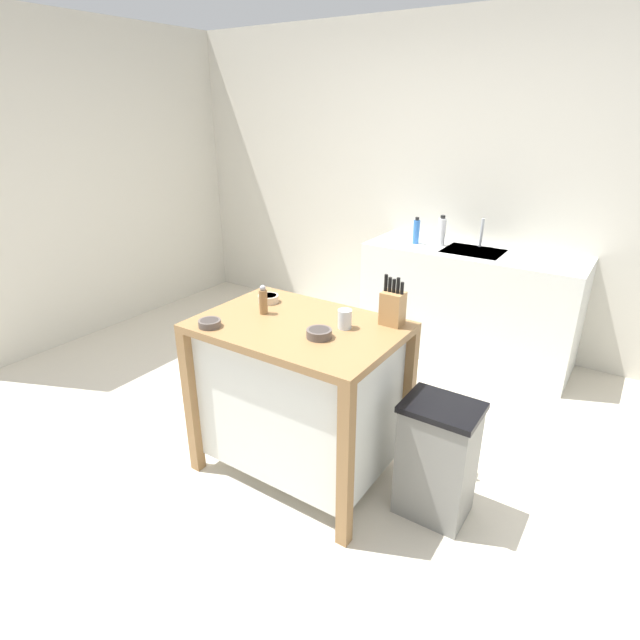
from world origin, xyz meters
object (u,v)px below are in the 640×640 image
drinking_cup (345,319)px  trash_bin (437,460)px  pepper_grinder (263,300)px  sink_faucet (482,233)px  knife_block (393,307)px  bottle_spray_cleaner (416,231)px  kitchen_island (299,391)px  bowl_ceramic_small (268,298)px  bowl_stoneware_deep (210,323)px  bottle_dish_soap (442,231)px  bowl_ceramic_wide (319,333)px

drinking_cup → trash_bin: (0.53, 0.01, -0.63)m
pepper_grinder → sink_faucet: size_ratio=0.72×
knife_block → pepper_grinder: 0.68m
bottle_spray_cleaner → kitchen_island: bearing=-84.6°
bowl_ceramic_small → bowl_stoneware_deep: bearing=-93.7°
bowl_stoneware_deep → drinking_cup: bearing=32.2°
bowl_stoneware_deep → trash_bin: 1.31m
trash_bin → bottle_dish_soap: 2.08m
bowl_ceramic_small → pepper_grinder: size_ratio=0.72×
knife_block → bowl_ceramic_small: knife_block is taller
knife_block → bottle_spray_cleaner: 1.70m
trash_bin → sink_faucet: 2.13m
bowl_ceramic_wide → bowl_ceramic_small: bearing=154.7°
knife_block → bowl_ceramic_wide: 0.41m
trash_bin → kitchen_island: bearing=-172.7°
bowl_ceramic_small → bottle_dish_soap: (0.33, 1.76, 0.08)m
bowl_stoneware_deep → trash_bin: bearing=18.6°
drinking_cup → bottle_spray_cleaner: 1.82m
bowl_ceramic_wide → sink_faucet: 2.14m
bottle_dish_soap → bowl_ceramic_wide: bearing=-85.2°
bowl_ceramic_wide → bowl_stoneware_deep: bearing=-159.8°
bowl_stoneware_deep → bottle_spray_cleaner: (0.17, 2.13, 0.07)m
pepper_grinder → trash_bin: bearing=5.0°
trash_bin → drinking_cup: bearing=-178.7°
bowl_ceramic_wide → drinking_cup: size_ratio=1.27×
bowl_ceramic_wide → bottle_spray_cleaner: (-0.36, 1.94, 0.07)m
kitchen_island → pepper_grinder: (-0.23, 0.01, 0.47)m
knife_block → bowl_ceramic_wide: size_ratio=2.09×
drinking_cup → bottle_dish_soap: size_ratio=0.40×
knife_block → bottle_dish_soap: (-0.39, 1.66, 0.01)m
bottle_spray_cleaner → bowl_ceramic_wide: bearing=-79.6°
kitchen_island → bowl_stoneware_deep: 0.61m
kitchen_island → trash_bin: bearing=7.3°
kitchen_island → trash_bin: 0.78m
bowl_ceramic_small → knife_block: bearing=8.1°
drinking_cup → bottle_dish_soap: bottle_dish_soap is taller
pepper_grinder → bottle_spray_cleaner: size_ratio=0.75×
bowl_stoneware_deep → bottle_dish_soap: size_ratio=0.47×
kitchen_island → bottle_spray_cleaner: bottle_spray_cleaner is taller
bowl_ceramic_small → sink_faucet: (0.60, 1.90, 0.08)m
pepper_grinder → trash_bin: (0.99, 0.09, -0.65)m
trash_bin → bottle_spray_cleaner: size_ratio=2.95×
bowl_ceramic_small → bottle_spray_cleaner: 1.71m
bowl_ceramic_wide → pepper_grinder: pepper_grinder is taller
pepper_grinder → bottle_dish_soap: (0.24, 1.91, 0.03)m
knife_block → bottle_spray_cleaner: (-0.57, 1.60, 0.00)m
bowl_ceramic_small → sink_faucet: bearing=72.4°
bowl_ceramic_small → pepper_grinder: bearing=-59.5°
bowl_ceramic_wide → bottle_dish_soap: size_ratio=0.51×
sink_faucet → bottle_dish_soap: (-0.27, -0.14, 0.00)m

